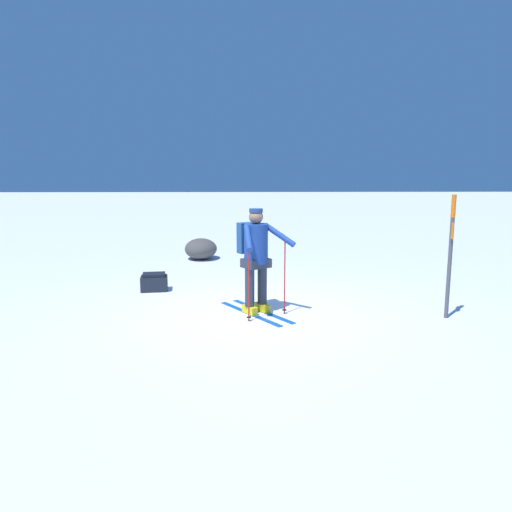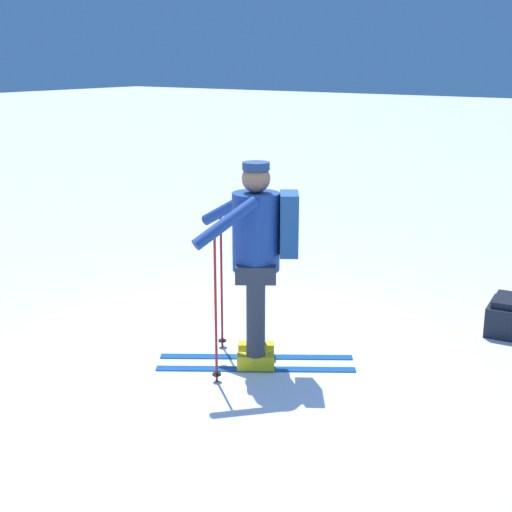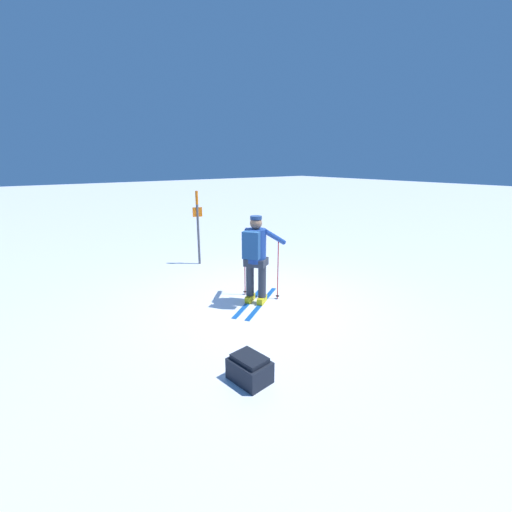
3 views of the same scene
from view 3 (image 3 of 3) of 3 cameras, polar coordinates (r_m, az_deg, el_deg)
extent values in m
plane|color=white|center=(6.62, 0.31, -7.75)|extent=(80.00, 80.00, 0.00)
cube|color=#144C9E|center=(6.67, -1.00, -7.52)|extent=(1.40, 0.97, 0.01)
cube|color=yellow|center=(6.65, -1.00, -7.01)|extent=(0.31, 0.26, 0.12)
cylinder|color=#2D333D|center=(6.51, -1.01, -3.75)|extent=(0.15, 0.15, 0.68)
cube|color=#144C9E|center=(6.60, 1.01, -7.80)|extent=(1.40, 0.97, 0.01)
cube|color=yellow|center=(6.57, 1.01, -7.28)|extent=(0.31, 0.26, 0.12)
cylinder|color=#2D333D|center=(6.43, 1.03, -3.99)|extent=(0.15, 0.15, 0.68)
cube|color=#2D333D|center=(6.36, 0.00, -0.97)|extent=(0.48, 0.50, 0.14)
cylinder|color=navy|center=(6.28, 0.00, 1.74)|extent=(0.37, 0.37, 0.62)
sphere|color=#8C664C|center=(6.19, 0.00, 5.53)|extent=(0.22, 0.22, 0.22)
cylinder|color=navy|center=(6.18, 0.00, 6.41)|extent=(0.21, 0.21, 0.06)
cube|color=navy|center=(6.03, -0.82, 1.78)|extent=(0.28, 0.33, 0.49)
cylinder|color=red|center=(6.80, -1.88, -1.71)|extent=(0.02, 0.02, 1.20)
cylinder|color=black|center=(6.99, -1.84, -5.96)|extent=(0.07, 0.07, 0.01)
cylinder|color=navy|center=(6.55, -1.82, 3.54)|extent=(0.33, 0.52, 0.36)
cylinder|color=red|center=(6.60, 3.67, -2.29)|extent=(0.02, 0.02, 1.20)
cylinder|color=black|center=(6.78, 3.59, -6.65)|extent=(0.07, 0.07, 0.01)
cylinder|color=navy|center=(6.36, 3.18, 3.17)|extent=(0.55, 0.14, 0.36)
cube|color=black|center=(4.44, -1.07, -18.53)|extent=(0.43, 0.54, 0.27)
cube|color=black|center=(4.35, -1.08, -16.70)|extent=(0.35, 0.45, 0.06)
cylinder|color=#4C4C51|center=(8.94, -9.62, 4.59)|extent=(0.06, 0.06, 1.90)
cylinder|color=orange|center=(8.82, -9.85, 9.55)|extent=(0.07, 0.07, 0.34)
cube|color=orange|center=(8.87, -9.75, 7.24)|extent=(0.24, 0.10, 0.24)
camera|label=1|loc=(12.30, 31.42, 11.86)|focal=35.00mm
camera|label=2|loc=(9.35, -34.24, 11.92)|focal=50.00mm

